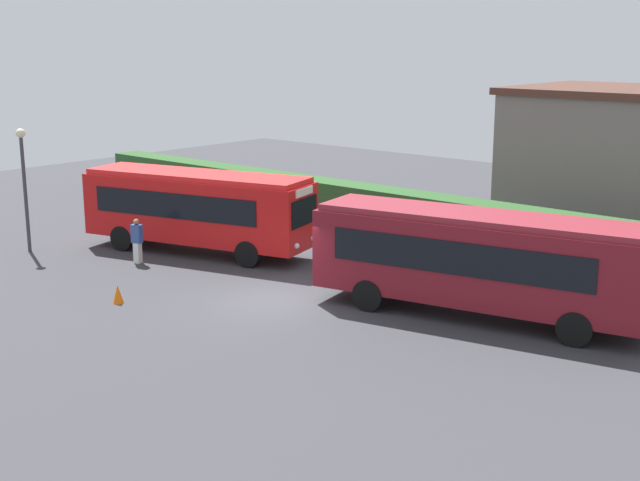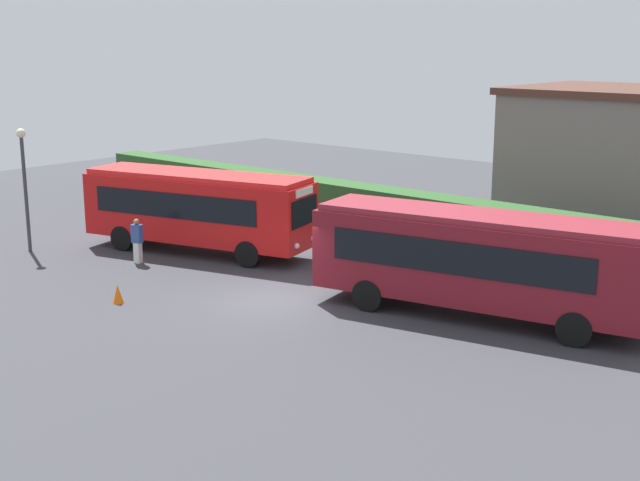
# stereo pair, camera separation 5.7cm
# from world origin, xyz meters

# --- Properties ---
(ground_plane) EXTENTS (64.00, 64.00, 0.00)m
(ground_plane) POSITION_xyz_m (0.00, 0.00, 0.00)
(ground_plane) COLOR #38383D
(bus_red) EXTENTS (9.63, 4.72, 3.17)m
(bus_red) POSITION_xyz_m (-6.67, 2.74, 1.83)
(bus_red) COLOR red
(bus_red) RESTS_ON ground_plane
(bus_maroon) EXTENTS (10.52, 4.31, 3.21)m
(bus_maroon) POSITION_xyz_m (5.83, 2.94, 1.85)
(bus_maroon) COLOR maroon
(bus_maroon) RESTS_ON ground_plane
(person_left) EXTENTS (0.47, 0.52, 1.89)m
(person_left) POSITION_xyz_m (-10.09, 4.62, 1.01)
(person_left) COLOR #334C8C
(person_left) RESTS_ON ground_plane
(person_center) EXTENTS (0.44, 0.36, 1.70)m
(person_center) POSITION_xyz_m (-7.14, 0.12, 0.90)
(person_center) COLOR silver
(person_center) RESTS_ON ground_plane
(person_right) EXTENTS (0.50, 0.53, 1.78)m
(person_right) POSITION_xyz_m (-5.60, 6.02, 0.93)
(person_right) COLOR #4C6B47
(person_right) RESTS_ON ground_plane
(person_far) EXTENTS (0.29, 0.47, 1.69)m
(person_far) POSITION_xyz_m (6.24, 5.29, 0.89)
(person_far) COLOR silver
(person_far) RESTS_ON ground_plane
(hedge_row) EXTENTS (44.00, 1.50, 1.85)m
(hedge_row) POSITION_xyz_m (0.00, 10.68, 0.93)
(hedge_row) COLOR #2B5327
(hedge_row) RESTS_ON ground_plane
(traffic_cone) EXTENTS (0.36, 0.36, 0.60)m
(traffic_cone) POSITION_xyz_m (-3.57, -3.38, 0.30)
(traffic_cone) COLOR orange
(traffic_cone) RESTS_ON ground_plane
(lamppost) EXTENTS (0.36, 0.36, 4.87)m
(lamppost) POSITION_xyz_m (-11.82, -1.60, 3.09)
(lamppost) COLOR #38383D
(lamppost) RESTS_ON ground_plane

